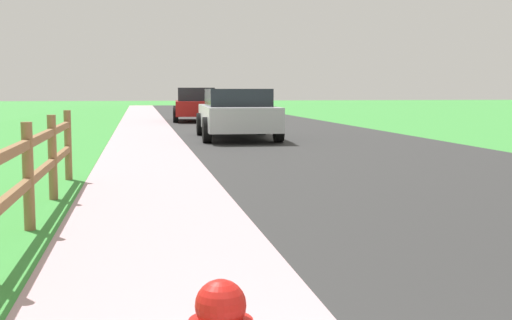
{
  "coord_description": "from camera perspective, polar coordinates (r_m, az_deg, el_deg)",
  "views": [
    {
      "loc": [
        -1.17,
        -0.4,
        1.41
      ],
      "look_at": [
        0.09,
        6.85,
        0.63
      ],
      "focal_mm": 47.24,
      "sensor_mm": 36.0,
      "label": 1
    }
  ],
  "objects": [
    {
      "name": "parked_suv_silver",
      "position": [
        19.31,
        -1.64,
        4.01
      ],
      "size": [
        2.26,
        5.0,
        1.42
      ],
      "color": "#B7BABF",
      "rests_on": "ground"
    },
    {
      "name": "road_asphalt",
      "position": [
        27.83,
        -0.17,
        3.1
      ],
      "size": [
        7.0,
        66.0,
        0.01
      ],
      "primitive_type": "cube",
      "color": "#2E2E2E",
      "rests_on": "ground"
    },
    {
      "name": "curb_concrete",
      "position": [
        27.5,
        -13.67,
        2.9
      ],
      "size": [
        6.0,
        66.0,
        0.01
      ],
      "primitive_type": "cube",
      "color": "#BB99A0",
      "rests_on": "ground"
    },
    {
      "name": "rail_fence",
      "position": [
        6.1,
        -20.12,
        -1.72
      ],
      "size": [
        0.11,
        9.67,
        1.09
      ],
      "color": "olive",
      "rests_on": "ground"
    },
    {
      "name": "grass_verge",
      "position": [
        27.64,
        -16.77,
        2.83
      ],
      "size": [
        5.0,
        66.0,
        0.0
      ],
      "primitive_type": "cube",
      "color": "#3C913C",
      "rests_on": "ground"
    },
    {
      "name": "ground_plane",
      "position": [
        25.47,
        -7.21,
        2.78
      ],
      "size": [
        120.0,
        120.0,
        0.0
      ],
      "primitive_type": "plane",
      "color": "#3C913C"
    },
    {
      "name": "parked_car_red",
      "position": [
        30.11,
        -5.11,
        4.67
      ],
      "size": [
        2.19,
        4.56,
        1.49
      ],
      "color": "maroon",
      "rests_on": "ground"
    }
  ]
}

